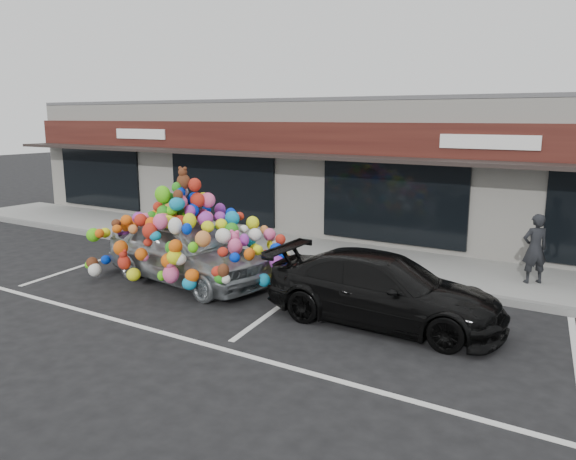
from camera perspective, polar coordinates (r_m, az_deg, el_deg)
The scene contains 10 objects.
ground at distance 13.11m, azimuth -11.30°, elevation -5.44°, with size 90.00×90.00×0.00m, color black.
shop_building at distance 19.62m, azimuth 5.63°, elevation 6.74°, with size 24.00×7.20×4.31m.
sidewalk at distance 16.12m, azimuth -1.57°, elevation -1.76°, with size 26.00×3.00×0.15m, color #989993.
kerb at distance 14.93m, azimuth -4.75°, elevation -2.87°, with size 26.00×0.18×0.16m, color slate.
parking_stripe_left at distance 15.54m, azimuth -19.46°, elevation -3.20°, with size 0.12×4.40×0.01m, color silver.
parking_stripe_mid at distance 11.61m, azimuth -0.38°, elevation -7.43°, with size 0.12×4.40×0.01m, color silver.
lane_line at distance 10.23m, azimuth -11.92°, elevation -10.35°, with size 14.00×0.12×0.01m, color silver.
toy_car at distance 13.04m, azimuth -10.20°, elevation -1.35°, with size 3.13×4.85×2.69m.
black_sedan at distance 10.52m, azimuth 9.67°, elevation -5.98°, with size 4.41×1.79×1.28m, color black.
pedestrian_a at distance 13.41m, azimuth 23.79°, elevation -1.74°, with size 0.57×0.37×1.55m, color black.
Camera 1 is at (8.68, -9.08, 3.76)m, focal length 35.00 mm.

